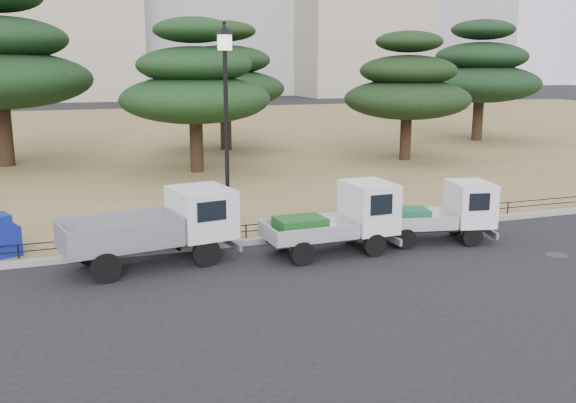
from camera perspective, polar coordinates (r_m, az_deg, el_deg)
name	(u,v)px	position (r m, az deg, el deg)	size (l,w,h in m)	color
ground	(315,268)	(16.19, 2.40, -5.91)	(220.00, 220.00, 0.00)	black
lawn	(148,137)	(45.50, -12.31, 5.66)	(120.00, 56.00, 0.15)	olive
curb	(281,239)	(18.50, -0.63, -3.33)	(120.00, 0.25, 0.16)	gray
truck_large	(159,225)	(16.53, -11.36, -2.03)	(4.49, 2.37, 1.86)	black
truck_kei_front	(340,219)	(17.29, 4.63, -1.55)	(3.60, 1.68, 1.87)	black
truck_kei_rear	(443,212)	(18.86, 13.60, -0.95)	(3.47, 2.00, 1.71)	black
street_lamp	(226,97)	(17.71, -5.56, 9.20)	(0.53, 0.53, 5.87)	black
pipe_fence	(279,225)	(18.55, -0.78, -2.14)	(38.00, 0.04, 0.40)	black
manhole	(557,255)	(18.64, 22.79, -4.43)	(0.60, 0.60, 0.01)	#2D2D30
pine_center_left	(195,84)	(29.45, -8.29, 10.30)	(6.77, 6.77, 6.88)	black
pine_center_right	(225,76)	(37.13, -5.64, 11.05)	(6.80, 6.80, 7.22)	black
pine_east_near	(408,86)	(33.46, 10.58, 10.03)	(6.41, 6.41, 6.47)	black
pine_east_far	(481,71)	(43.21, 16.75, 11.01)	(7.54, 7.54, 7.57)	black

